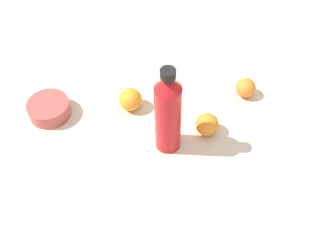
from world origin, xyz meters
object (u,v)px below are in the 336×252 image
(orange_1, at_px, (246,88))
(ceramic_bowl, at_px, (49,109))
(orange_0, at_px, (207,124))
(water_bottle, at_px, (168,113))
(orange_2, at_px, (131,99))

(orange_1, bearing_deg, ceramic_bowl, 74.57)
(orange_0, relative_size, ceramic_bowl, 0.53)
(water_bottle, relative_size, orange_2, 4.13)
(orange_0, bearing_deg, ceramic_bowl, 58.59)
(water_bottle, xyz_separation_m, orange_1, (0.08, -0.29, -0.10))
(orange_0, xyz_separation_m, orange_2, (0.17, 0.17, 0.00))
(orange_0, distance_m, orange_1, 0.19)
(orange_0, relative_size, orange_1, 1.09)
(water_bottle, xyz_separation_m, orange_2, (0.17, 0.05, -0.10))
(water_bottle, bearing_deg, ceramic_bowl, 41.27)
(orange_1, height_order, ceramic_bowl, orange_1)
(orange_2, relative_size, ceramic_bowl, 0.56)
(water_bottle, relative_size, orange_0, 4.30)
(ceramic_bowl, bearing_deg, water_bottle, -130.66)
(orange_1, bearing_deg, orange_2, 75.42)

